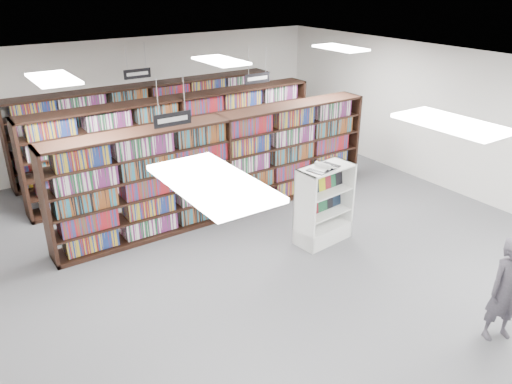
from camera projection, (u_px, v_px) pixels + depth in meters
floor at (282, 254)px, 9.02m from camera, size 12.00×12.00×0.00m
ceiling at (286, 76)px, 7.72m from camera, size 10.00×12.00×0.10m
wall_back at (144, 101)px, 12.91m from camera, size 10.00×0.10×3.20m
wall_right at (466, 125)px, 10.92m from camera, size 0.10×12.00×3.20m
bookshelf_row_near at (224, 167)px, 10.10m from camera, size 7.00×0.60×2.10m
bookshelf_row_mid at (180, 141)px, 11.62m from camera, size 7.00×0.60×2.10m
bookshelf_row_far at (151, 124)px, 12.91m from camera, size 7.00×0.60×2.10m
aisle_sign_left at (172, 118)px, 7.98m from camera, size 0.65×0.02×0.80m
aisle_sign_right at (257, 77)px, 11.03m from camera, size 0.65×0.02×0.80m
aisle_sign_center at (137, 73)px, 11.52m from camera, size 0.65×0.02×0.80m
troffer_front_left at (212, 183)px, 3.93m from camera, size 0.60×1.20×0.04m
troffer_front_center at (451, 123)px, 5.46m from camera, size 0.60×1.20×0.04m
troffer_back_left at (53, 79)px, 7.71m from camera, size 0.60×1.20×0.04m
troffer_back_center at (221, 61)px, 9.25m from camera, size 0.60×1.20×0.04m
troffer_back_right at (341, 48)px, 10.78m from camera, size 0.60×1.20×0.04m
endcap_display at (322, 216)px, 9.32m from camera, size 1.11×0.63×1.49m
open_book at (323, 167)px, 8.79m from camera, size 0.66×0.47×0.13m
shopper at (507, 290)px, 6.69m from camera, size 0.65×0.54×1.52m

